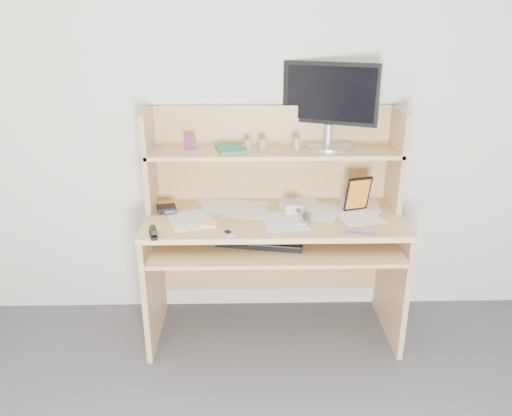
{
  "coord_description": "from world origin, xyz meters",
  "views": [
    {
      "loc": [
        -0.15,
        -1.04,
        1.77
      ],
      "look_at": [
        -0.1,
        1.43,
        0.82
      ],
      "focal_mm": 35.0,
      "sensor_mm": 36.0,
      "label": 1
    }
  ],
  "objects_px": {
    "desk": "(273,219)",
    "tv_remote": "(306,219)",
    "keyboard": "(260,241)",
    "game_case": "(358,194)",
    "monitor": "(330,103)"
  },
  "relations": [
    {
      "from": "keyboard",
      "to": "game_case",
      "type": "bearing_deg",
      "value": 31.17
    },
    {
      "from": "tv_remote",
      "to": "game_case",
      "type": "distance_m",
      "value": 0.34
    },
    {
      "from": "desk",
      "to": "game_case",
      "type": "distance_m",
      "value": 0.49
    },
    {
      "from": "tv_remote",
      "to": "game_case",
      "type": "relative_size",
      "value": 0.83
    },
    {
      "from": "game_case",
      "to": "keyboard",
      "type": "bearing_deg",
      "value": -177.56
    },
    {
      "from": "desk",
      "to": "tv_remote",
      "type": "xyz_separation_m",
      "value": [
        0.16,
        -0.16,
        0.07
      ]
    },
    {
      "from": "tv_remote",
      "to": "desk",
      "type": "bearing_deg",
      "value": 152.8
    },
    {
      "from": "tv_remote",
      "to": "monitor",
      "type": "distance_m",
      "value": 0.66
    },
    {
      "from": "keyboard",
      "to": "game_case",
      "type": "height_order",
      "value": "game_case"
    },
    {
      "from": "keyboard",
      "to": "tv_remote",
      "type": "xyz_separation_m",
      "value": [
        0.24,
        0.06,
        0.1
      ]
    },
    {
      "from": "desk",
      "to": "monitor",
      "type": "distance_m",
      "value": 0.72
    },
    {
      "from": "desk",
      "to": "tv_remote",
      "type": "bearing_deg",
      "value": -45.25
    },
    {
      "from": "keyboard",
      "to": "game_case",
      "type": "distance_m",
      "value": 0.61
    },
    {
      "from": "keyboard",
      "to": "game_case",
      "type": "xyz_separation_m",
      "value": [
        0.54,
        0.2,
        0.19
      ]
    },
    {
      "from": "keyboard",
      "to": "monitor",
      "type": "distance_m",
      "value": 0.85
    }
  ]
}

